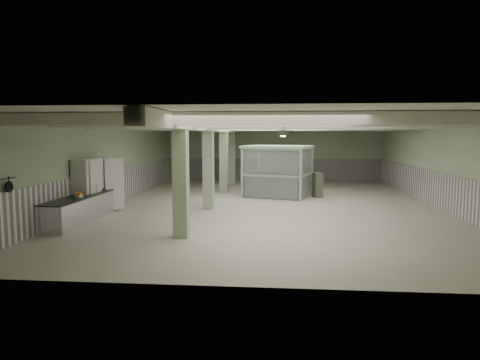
# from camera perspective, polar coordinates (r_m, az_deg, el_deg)

# --- Properties ---
(floor) EXTENTS (20.00, 20.00, 0.00)m
(floor) POSITION_cam_1_polar(r_m,az_deg,el_deg) (18.47, 3.99, -3.41)
(floor) COLOR beige
(floor) RESTS_ON ground
(ceiling) EXTENTS (14.00, 20.00, 0.02)m
(ceiling) POSITION_cam_1_polar(r_m,az_deg,el_deg) (18.23, 4.08, 7.82)
(ceiling) COLOR beige
(ceiling) RESTS_ON wall_back
(wall_back) EXTENTS (14.00, 0.02, 3.60)m
(wall_back) POSITION_cam_1_polar(r_m,az_deg,el_deg) (28.25, 4.40, 3.50)
(wall_back) COLOR #ACC19A
(wall_back) RESTS_ON floor
(wall_front) EXTENTS (14.00, 0.02, 3.60)m
(wall_front) POSITION_cam_1_polar(r_m,az_deg,el_deg) (8.31, 2.79, -2.38)
(wall_front) COLOR #ACC19A
(wall_front) RESTS_ON floor
(wall_left) EXTENTS (0.02, 20.00, 3.60)m
(wall_left) POSITION_cam_1_polar(r_m,az_deg,el_deg) (19.67, -16.82, 2.20)
(wall_left) COLOR #ACC19A
(wall_left) RESTS_ON floor
(wall_right) EXTENTS (0.02, 20.00, 3.60)m
(wall_right) POSITION_cam_1_polar(r_m,az_deg,el_deg) (19.44, 25.14, 1.85)
(wall_right) COLOR #ACC19A
(wall_right) RESTS_ON floor
(wainscot_left) EXTENTS (0.05, 19.90, 1.50)m
(wainscot_left) POSITION_cam_1_polar(r_m,az_deg,el_deg) (19.75, -16.66, -0.84)
(wainscot_left) COLOR white
(wainscot_left) RESTS_ON floor
(wainscot_right) EXTENTS (0.05, 19.90, 1.50)m
(wainscot_right) POSITION_cam_1_polar(r_m,az_deg,el_deg) (19.53, 24.94, -1.23)
(wainscot_right) COLOR white
(wainscot_right) RESTS_ON floor
(wainscot_back) EXTENTS (13.90, 0.05, 1.50)m
(wainscot_back) POSITION_cam_1_polar(r_m,az_deg,el_deg) (28.29, 4.38, 1.38)
(wainscot_back) COLOR white
(wainscot_back) RESTS_ON floor
(girder) EXTENTS (0.45, 19.90, 0.40)m
(girder) POSITION_cam_1_polar(r_m,az_deg,el_deg) (18.44, -3.78, 7.12)
(girder) COLOR silver
(girder) RESTS_ON ceiling
(beam_a) EXTENTS (13.90, 0.35, 0.32)m
(beam_a) POSITION_cam_1_polar(r_m,az_deg,el_deg) (10.73, 3.37, 8.17)
(beam_a) COLOR silver
(beam_a) RESTS_ON ceiling
(beam_b) EXTENTS (13.90, 0.35, 0.32)m
(beam_b) POSITION_cam_1_polar(r_m,az_deg,el_deg) (13.23, 3.69, 7.75)
(beam_b) COLOR silver
(beam_b) RESTS_ON ceiling
(beam_c) EXTENTS (13.90, 0.35, 0.32)m
(beam_c) POSITION_cam_1_polar(r_m,az_deg,el_deg) (15.73, 3.91, 7.46)
(beam_c) COLOR silver
(beam_c) RESTS_ON ceiling
(beam_d) EXTENTS (13.90, 0.35, 0.32)m
(beam_d) POSITION_cam_1_polar(r_m,az_deg,el_deg) (18.23, 4.07, 7.25)
(beam_d) COLOR silver
(beam_d) RESTS_ON ceiling
(beam_e) EXTENTS (13.90, 0.35, 0.32)m
(beam_e) POSITION_cam_1_polar(r_m,az_deg,el_deg) (20.73, 4.19, 7.10)
(beam_e) COLOR silver
(beam_e) RESTS_ON ceiling
(beam_f) EXTENTS (13.90, 0.35, 0.32)m
(beam_f) POSITION_cam_1_polar(r_m,az_deg,el_deg) (23.22, 4.29, 6.97)
(beam_f) COLOR silver
(beam_f) RESTS_ON ceiling
(beam_g) EXTENTS (13.90, 0.35, 0.32)m
(beam_g) POSITION_cam_1_polar(r_m,az_deg,el_deg) (25.72, 4.36, 6.87)
(beam_g) COLOR silver
(beam_g) RESTS_ON ceiling
(column_a) EXTENTS (0.42, 0.42, 3.60)m
(column_a) POSITION_cam_1_polar(r_m,az_deg,el_deg) (12.60, -7.91, 0.42)
(column_a) COLOR #A0B290
(column_a) RESTS_ON floor
(column_b) EXTENTS (0.42, 0.42, 3.60)m
(column_b) POSITION_cam_1_polar(r_m,az_deg,el_deg) (17.49, -4.25, 2.00)
(column_b) COLOR #A0B290
(column_b) RESTS_ON floor
(column_c) EXTENTS (0.42, 0.42, 3.60)m
(column_c) POSITION_cam_1_polar(r_m,az_deg,el_deg) (22.43, -2.19, 2.88)
(column_c) COLOR #A0B290
(column_c) RESTS_ON floor
(column_d) EXTENTS (0.42, 0.42, 3.60)m
(column_d) POSITION_cam_1_polar(r_m,az_deg,el_deg) (26.40, -1.09, 3.35)
(column_d) COLOR #A0B290
(column_d) RESTS_ON floor
(hook_rail) EXTENTS (0.02, 1.20, 0.02)m
(hook_rail) POSITION_cam_1_polar(r_m,az_deg,el_deg) (12.91, -29.15, 0.07)
(hook_rail) COLOR black
(hook_rail) RESTS_ON wall_left
(pendant_front) EXTENTS (0.44, 0.44, 0.22)m
(pendant_front) POSITION_cam_1_polar(r_m,az_deg,el_deg) (13.22, 5.86, 6.13)
(pendant_front) COLOR #304133
(pendant_front) RESTS_ON ceiling
(pendant_mid) EXTENTS (0.44, 0.44, 0.22)m
(pendant_mid) POSITION_cam_1_polar(r_m,az_deg,el_deg) (18.72, 5.63, 6.07)
(pendant_mid) COLOR #304133
(pendant_mid) RESTS_ON ceiling
(pendant_back) EXTENTS (0.44, 0.44, 0.22)m
(pendant_back) POSITION_cam_1_polar(r_m,az_deg,el_deg) (23.72, 5.51, 6.05)
(pendant_back) COLOR #304133
(pendant_back) RESTS_ON ceiling
(prep_counter) EXTENTS (0.92, 5.29, 0.91)m
(prep_counter) POSITION_cam_1_polar(r_m,az_deg,el_deg) (16.40, -19.79, -3.32)
(prep_counter) COLOR silver
(prep_counter) RESTS_ON floor
(pitcher_near) EXTENTS (0.23, 0.25, 0.28)m
(pitcher_near) POSITION_cam_1_polar(r_m,az_deg,el_deg) (17.72, -17.84, -0.69)
(pitcher_near) COLOR silver
(pitcher_near) RESTS_ON prep_counter
(pitcher_far) EXTENTS (0.21, 0.23, 0.27)m
(pitcher_far) POSITION_cam_1_polar(r_m,az_deg,el_deg) (17.89, -17.70, -0.64)
(pitcher_far) COLOR silver
(pitcher_far) RESTS_ON prep_counter
(veg_colander) EXTENTS (0.53, 0.53, 0.18)m
(veg_colander) POSITION_cam_1_polar(r_m,az_deg,el_deg) (17.31, -18.21, -1.01)
(veg_colander) COLOR #3D3D42
(veg_colander) RESTS_ON prep_counter
(orange_bowl) EXTENTS (0.32, 0.32, 0.10)m
(orange_bowl) POSITION_cam_1_polar(r_m,az_deg,el_deg) (15.48, -20.71, -2.05)
(orange_bowl) COLOR #B2B2B7
(orange_bowl) RESTS_ON prep_counter
(skillet_far) EXTENTS (0.04, 0.31, 0.31)m
(skillet_far) POSITION_cam_1_polar(r_m,az_deg,el_deg) (13.07, -28.43, -0.80)
(skillet_far) COLOR black
(skillet_far) RESTS_ON hook_rail
(walkin_cooler) EXTENTS (0.98, 2.32, 2.12)m
(walkin_cooler) POSITION_cam_1_polar(r_m,az_deg,el_deg) (17.12, -18.92, -0.88)
(walkin_cooler) COLOR silver
(walkin_cooler) RESTS_ON floor
(guard_booth) EXTENTS (3.74, 3.41, 2.51)m
(guard_booth) POSITION_cam_1_polar(r_m,az_deg,el_deg) (21.26, 5.10, 2.45)
(guard_booth) COLOR #97B793
(guard_booth) RESTS_ON floor
(filing_cabinet) EXTENTS (0.52, 0.63, 1.19)m
(filing_cabinet) POSITION_cam_1_polar(r_m,az_deg,el_deg) (21.18, 10.29, -0.67)
(filing_cabinet) COLOR #5E5E4F
(filing_cabinet) RESTS_ON floor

